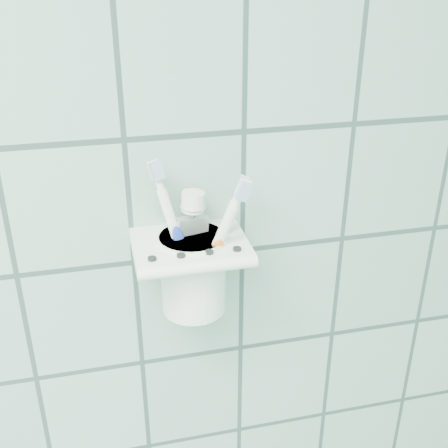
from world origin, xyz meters
name	(u,v)px	position (x,y,z in m)	size (l,w,h in m)	color
holder_bracket	(190,247)	(0.64, 1.15, 1.29)	(0.14, 0.11, 0.04)	white
cup	(193,270)	(0.64, 1.16, 1.26)	(0.09, 0.09, 0.10)	white
toothbrush_pink	(198,240)	(0.64, 1.14, 1.31)	(0.05, 0.05, 0.19)	white
toothbrush_blue	(188,245)	(0.63, 1.14, 1.30)	(0.07, 0.03, 0.18)	white
toothbrush_orange	(185,240)	(0.63, 1.14, 1.30)	(0.07, 0.04, 0.19)	white
toothpaste_tube	(188,239)	(0.64, 1.17, 1.29)	(0.05, 0.04, 0.15)	silver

